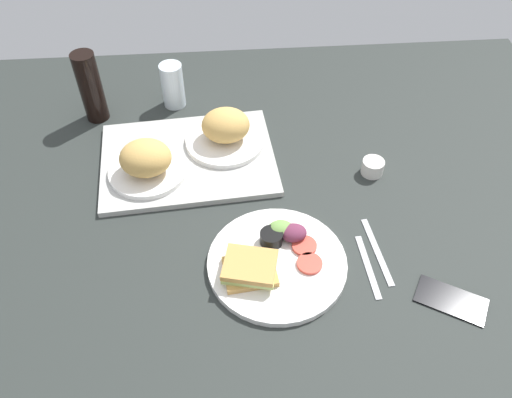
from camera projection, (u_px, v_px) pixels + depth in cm
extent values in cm
cube|color=#282D2B|center=(249.00, 224.00, 125.10)|extent=(190.00, 150.00, 3.00)
cube|color=#B2B2AD|center=(188.00, 159.00, 137.23)|extent=(47.42, 36.39, 1.60)
cylinder|color=white|center=(148.00, 170.00, 132.22)|extent=(19.92, 19.92, 1.40)
ellipsoid|color=tan|center=(146.00, 158.00, 127.88)|extent=(12.86, 11.11, 8.77)
cylinder|color=white|center=(225.00, 140.00, 140.02)|extent=(21.23, 21.23, 1.40)
ellipsoid|color=tan|center=(226.00, 125.00, 136.47)|extent=(12.70, 10.97, 8.66)
cylinder|color=white|center=(277.00, 263.00, 114.54)|extent=(30.76, 30.76, 1.60)
cube|color=tan|center=(250.00, 271.00, 111.24)|extent=(11.94, 10.17, 1.40)
cube|color=#B2C66B|center=(250.00, 268.00, 110.36)|extent=(12.64, 11.10, 1.00)
cube|color=tan|center=(250.00, 265.00, 109.48)|extent=(12.81, 11.34, 1.40)
cylinder|color=#D14738|center=(310.00, 264.00, 112.98)|extent=(5.60, 5.60, 0.80)
cylinder|color=#D14738|center=(304.00, 246.00, 116.28)|extent=(5.60, 5.60, 0.80)
cylinder|color=black|center=(271.00, 238.00, 116.44)|extent=(5.20, 5.20, 3.00)
cylinder|color=#EFEACC|center=(271.00, 235.00, 115.63)|extent=(4.26, 4.26, 0.60)
ellipsoid|color=#729E4C|center=(281.00, 229.00, 117.69)|extent=(6.00, 4.80, 3.60)
ellipsoid|color=#6B2D47|center=(293.00, 233.00, 117.00)|extent=(6.00, 4.80, 3.60)
cylinder|color=silver|center=(173.00, 85.00, 149.73)|extent=(6.45, 6.45, 13.23)
cylinder|color=black|center=(91.00, 87.00, 142.91)|extent=(6.40, 6.40, 20.56)
cylinder|color=silver|center=(373.00, 167.00, 133.44)|extent=(5.60, 5.60, 4.00)
cube|color=#B7B7BC|center=(368.00, 266.00, 114.64)|extent=(2.28, 17.05, 0.50)
cube|color=#B7B7BC|center=(377.00, 251.00, 117.50)|extent=(3.31, 19.04, 0.50)
cube|color=black|center=(451.00, 300.00, 108.70)|extent=(16.06, 13.55, 0.80)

